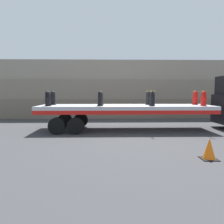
{
  "coord_description": "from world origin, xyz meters",
  "views": [
    {
      "loc": [
        -1.04,
        -11.94,
        2.11
      ],
      "look_at": [
        -0.74,
        0.0,
        1.0
      ],
      "focal_mm": 35.0,
      "sensor_mm": 36.0,
      "label": 1
    }
  ],
  "objects_px": {
    "fire_hydrant_black_near_0": "(48,99)",
    "fire_hydrant_black_far_0": "(53,98)",
    "fire_hydrant_red_far_3": "(195,98)",
    "flatbed_trailer": "(117,110)",
    "fire_hydrant_black_near_2": "(152,99)",
    "fire_hydrant_black_near_1": "(100,99)",
    "fire_hydrant_black_far_1": "(101,98)",
    "traffic_cone": "(209,149)",
    "fire_hydrant_red_near_3": "(204,99)",
    "fire_hydrant_black_far_2": "(148,98)"
  },
  "relations": [
    {
      "from": "fire_hydrant_black_near_2",
      "to": "traffic_cone",
      "type": "height_order",
      "value": "fire_hydrant_black_near_2"
    },
    {
      "from": "fire_hydrant_black_far_0",
      "to": "fire_hydrant_black_near_1",
      "type": "distance_m",
      "value": 2.93
    },
    {
      "from": "fire_hydrant_black_near_0",
      "to": "fire_hydrant_black_near_1",
      "type": "height_order",
      "value": "same"
    },
    {
      "from": "flatbed_trailer",
      "to": "fire_hydrant_black_near_0",
      "type": "relative_size",
      "value": 12.09
    },
    {
      "from": "fire_hydrant_black_near_0",
      "to": "fire_hydrant_black_near_1",
      "type": "relative_size",
      "value": 1.0
    },
    {
      "from": "fire_hydrant_black_near_0",
      "to": "fire_hydrant_red_far_3",
      "type": "bearing_deg",
      "value": 7.61
    },
    {
      "from": "flatbed_trailer",
      "to": "traffic_cone",
      "type": "bearing_deg",
      "value": -63.68
    },
    {
      "from": "fire_hydrant_black_near_0",
      "to": "fire_hydrant_black_near_2",
      "type": "height_order",
      "value": "same"
    },
    {
      "from": "fire_hydrant_red_near_3",
      "to": "fire_hydrant_black_near_2",
      "type": "bearing_deg",
      "value": 180.0
    },
    {
      "from": "fire_hydrant_black_far_2",
      "to": "fire_hydrant_red_far_3",
      "type": "bearing_deg",
      "value": 0.0
    },
    {
      "from": "fire_hydrant_black_far_2",
      "to": "traffic_cone",
      "type": "relative_size",
      "value": 1.14
    },
    {
      "from": "flatbed_trailer",
      "to": "fire_hydrant_black_near_0",
      "type": "distance_m",
      "value": 3.71
    },
    {
      "from": "fire_hydrant_black_near_0",
      "to": "fire_hydrant_black_near_1",
      "type": "xyz_separation_m",
      "value": [
        2.72,
        0.0,
        0.0
      ]
    },
    {
      "from": "traffic_cone",
      "to": "fire_hydrant_black_near_0",
      "type": "bearing_deg",
      "value": 142.58
    },
    {
      "from": "fire_hydrant_black_near_2",
      "to": "traffic_cone",
      "type": "relative_size",
      "value": 1.14
    },
    {
      "from": "fire_hydrant_black_far_1",
      "to": "fire_hydrant_black_near_2",
      "type": "relative_size",
      "value": 1.0
    },
    {
      "from": "flatbed_trailer",
      "to": "fire_hydrant_black_near_2",
      "type": "xyz_separation_m",
      "value": [
        1.83,
        -0.55,
        0.61
      ]
    },
    {
      "from": "fire_hydrant_red_near_3",
      "to": "traffic_cone",
      "type": "distance_m",
      "value": 5.35
    },
    {
      "from": "fire_hydrant_black_near_1",
      "to": "fire_hydrant_black_far_1",
      "type": "distance_m",
      "value": 1.09
    },
    {
      "from": "fire_hydrant_black_far_1",
      "to": "fire_hydrant_black_near_0",
      "type": "bearing_deg",
      "value": -158.16
    },
    {
      "from": "fire_hydrant_black_near_0",
      "to": "fire_hydrant_black_far_1",
      "type": "height_order",
      "value": "same"
    },
    {
      "from": "fire_hydrant_black_far_0",
      "to": "fire_hydrant_red_near_3",
      "type": "distance_m",
      "value": 8.24
    },
    {
      "from": "flatbed_trailer",
      "to": "fire_hydrant_black_near_1",
      "type": "height_order",
      "value": "fire_hydrant_black_near_1"
    },
    {
      "from": "fire_hydrant_red_near_3",
      "to": "fire_hydrant_red_far_3",
      "type": "xyz_separation_m",
      "value": [
        0.0,
        1.09,
        0.0
      ]
    },
    {
      "from": "flatbed_trailer",
      "to": "fire_hydrant_black_far_1",
      "type": "relative_size",
      "value": 12.09
    },
    {
      "from": "flatbed_trailer",
      "to": "fire_hydrant_black_near_2",
      "type": "relative_size",
      "value": 12.09
    },
    {
      "from": "fire_hydrant_black_far_1",
      "to": "fire_hydrant_red_far_3",
      "type": "relative_size",
      "value": 1.0
    },
    {
      "from": "traffic_cone",
      "to": "fire_hydrant_black_far_2",
      "type": "bearing_deg",
      "value": 97.87
    },
    {
      "from": "fire_hydrant_black_far_2",
      "to": "traffic_cone",
      "type": "distance_m",
      "value": 6.1
    },
    {
      "from": "fire_hydrant_black_near_0",
      "to": "fire_hydrant_black_far_1",
      "type": "xyz_separation_m",
      "value": [
        2.72,
        1.09,
        0.0
      ]
    },
    {
      "from": "fire_hydrant_black_far_1",
      "to": "fire_hydrant_red_far_3",
      "type": "bearing_deg",
      "value": 0.0
    },
    {
      "from": "fire_hydrant_black_near_0",
      "to": "fire_hydrant_red_far_3",
      "type": "height_order",
      "value": "same"
    },
    {
      "from": "fire_hydrant_black_near_0",
      "to": "fire_hydrant_black_far_0",
      "type": "xyz_separation_m",
      "value": [
        0.0,
        1.09,
        0.0
      ]
    },
    {
      "from": "fire_hydrant_red_near_3",
      "to": "traffic_cone",
      "type": "relative_size",
      "value": 1.14
    },
    {
      "from": "fire_hydrant_black_near_2",
      "to": "traffic_cone",
      "type": "xyz_separation_m",
      "value": [
        0.81,
        -4.79,
        -1.42
      ]
    },
    {
      "from": "fire_hydrant_black_near_2",
      "to": "fire_hydrant_black_near_1",
      "type": "bearing_deg",
      "value": 180.0
    },
    {
      "from": "fire_hydrant_black_far_1",
      "to": "fire_hydrant_black_far_2",
      "type": "xyz_separation_m",
      "value": [
        2.72,
        0.0,
        0.0
      ]
    },
    {
      "from": "flatbed_trailer",
      "to": "fire_hydrant_red_far_3",
      "type": "height_order",
      "value": "fire_hydrant_red_far_3"
    },
    {
      "from": "fire_hydrant_black_far_1",
      "to": "traffic_cone",
      "type": "xyz_separation_m",
      "value": [
        3.54,
        -5.88,
        -1.42
      ]
    },
    {
      "from": "fire_hydrant_black_far_2",
      "to": "fire_hydrant_black_far_1",
      "type": "bearing_deg",
      "value": 180.0
    },
    {
      "from": "fire_hydrant_black_near_1",
      "to": "fire_hydrant_red_far_3",
      "type": "bearing_deg",
      "value": 11.33
    },
    {
      "from": "fire_hydrant_black_far_0",
      "to": "fire_hydrant_black_far_1",
      "type": "xyz_separation_m",
      "value": [
        2.72,
        0.0,
        0.0
      ]
    },
    {
      "from": "fire_hydrant_red_near_3",
      "to": "fire_hydrant_black_near_1",
      "type": "bearing_deg",
      "value": 180.0
    },
    {
      "from": "fire_hydrant_black_near_1",
      "to": "fire_hydrant_black_far_1",
      "type": "bearing_deg",
      "value": 90.0
    },
    {
      "from": "fire_hydrant_black_near_2",
      "to": "fire_hydrant_black_far_2",
      "type": "relative_size",
      "value": 1.0
    },
    {
      "from": "fire_hydrant_black_near_2",
      "to": "fire_hydrant_black_far_1",
      "type": "bearing_deg",
      "value": 158.16
    },
    {
      "from": "fire_hydrant_black_near_1",
      "to": "fire_hydrant_red_far_3",
      "type": "height_order",
      "value": "same"
    },
    {
      "from": "fire_hydrant_black_near_2",
      "to": "fire_hydrant_red_near_3",
      "type": "bearing_deg",
      "value": 0.0
    },
    {
      "from": "fire_hydrant_black_far_0",
      "to": "fire_hydrant_red_far_3",
      "type": "xyz_separation_m",
      "value": [
        8.17,
        0.0,
        0.0
      ]
    },
    {
      "from": "fire_hydrant_red_near_3",
      "to": "fire_hydrant_black_far_1",
      "type": "bearing_deg",
      "value": 168.67
    }
  ]
}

